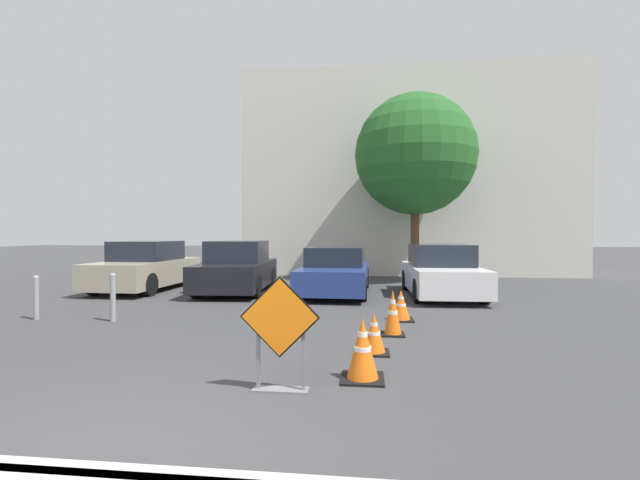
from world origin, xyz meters
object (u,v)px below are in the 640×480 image
parked_car_second (237,269)px  road_closed_sign (280,329)px  parked_car_third (336,272)px  bollard_second (36,296)px  parked_car_nearest (146,267)px  bollard_nearest (113,296)px  traffic_cone_fourth (401,306)px  traffic_cone_nearest (363,349)px  traffic_cone_third (393,313)px  parked_car_fourth (441,272)px  traffic_cone_second (374,334)px

parked_car_second → road_closed_sign: bearing=106.8°
parked_car_third → bollard_second: bearing=39.1°
parked_car_nearest → parked_car_second: (3.08, -0.14, 0.00)m
parked_car_nearest → bollard_second: 4.82m
bollard_nearest → parked_car_nearest: bearing=111.5°
road_closed_sign → bollard_nearest: (-4.23, 3.47, -0.20)m
traffic_cone_fourth → parked_car_nearest: (-7.81, 4.05, 0.41)m
traffic_cone_nearest → parked_car_third: parked_car_third is taller
parked_car_second → parked_car_third: (3.08, -0.00, -0.07)m
traffic_cone_third → bollard_nearest: size_ratio=0.81×
parked_car_nearest → parked_car_third: (6.16, -0.14, -0.07)m
traffic_cone_fourth → bollard_second: size_ratio=0.68×
parked_car_third → parked_car_fourth: (3.08, -0.24, 0.03)m
traffic_cone_second → parked_car_fourth: 6.53m
bollard_second → traffic_cone_nearest: bearing=-23.3°
traffic_cone_third → traffic_cone_fourth: traffic_cone_third is taller
traffic_cone_third → bollard_second: bearing=175.7°
parked_car_second → bollard_nearest: parked_car_second is taller
traffic_cone_nearest → traffic_cone_third: size_ratio=0.95×
road_closed_sign → parked_car_third: size_ratio=0.30×
traffic_cone_fourth → bollard_nearest: bearing=-172.6°
traffic_cone_nearest → parked_car_second: 8.61m
parked_car_second → bollard_nearest: (-1.18, -4.67, -0.19)m
parked_car_third → parked_car_second: bearing=1.1°
traffic_cone_second → parked_car_second: 7.67m
parked_car_nearest → bollard_nearest: size_ratio=4.28×
road_closed_sign → traffic_cone_second: size_ratio=2.22×
parked_car_fourth → bollard_second: (-9.06, -4.42, -0.19)m
bollard_nearest → traffic_cone_nearest: bearing=-29.8°
traffic_cone_fourth → bollard_nearest: 5.97m
traffic_cone_fourth → parked_car_third: parked_car_third is taller
parked_car_third → bollard_second: 7.59m
traffic_cone_fourth → parked_car_second: parked_car_second is taller
traffic_cone_third → parked_car_nearest: parked_car_nearest is taller
traffic_cone_second → parked_car_nearest: parked_car_nearest is taller
parked_car_third → parked_car_fourth: size_ratio=1.06×
parked_car_third → traffic_cone_second: bearing=100.5°
traffic_cone_nearest → parked_car_fourth: 7.70m
traffic_cone_nearest → traffic_cone_second: (0.16, 1.19, -0.09)m
traffic_cone_fourth → parked_car_third: (-1.65, 3.90, 0.34)m
traffic_cone_third → parked_car_fourth: (1.67, 4.98, 0.29)m
parked_car_fourth → traffic_cone_third: bearing=69.8°
bollard_second → parked_car_nearest: bearing=92.1°
parked_car_third → bollard_second: size_ratio=4.82×
road_closed_sign → traffic_cone_third: (1.45, 2.91, -0.33)m
bollard_nearest → bollard_second: bearing=180.0°
traffic_cone_nearest → traffic_cone_second: size_ratio=1.29×
traffic_cone_second → road_closed_sign: bearing=-122.8°
traffic_cone_third → traffic_cone_nearest: bearing=-102.0°
parked_car_fourth → parked_car_third: bearing=-6.1°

